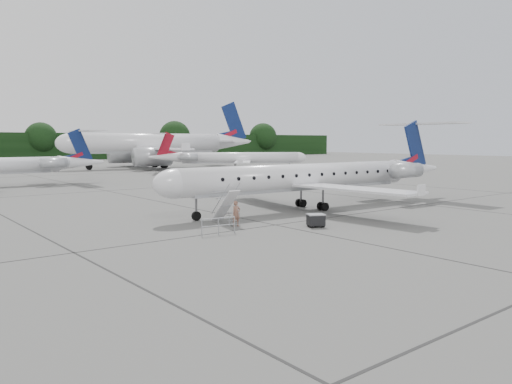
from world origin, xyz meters
TOP-DOWN VIEW (x-y plane):
  - ground at (0.00, 0.00)m, footprint 320.00×320.00m
  - main_regional_jet at (-0.22, 7.20)m, footprint 30.38×22.60m
  - airstair at (-9.16, 5.39)m, footprint 0.97×2.39m
  - passenger at (-9.23, 4.06)m, footprint 0.62×0.41m
  - safety_railing at (-11.82, 2.34)m, footprint 2.19×0.36m
  - baggage_cart at (-5.31, 0.58)m, footprint 1.34×1.25m
  - bg_narrowbody at (18.97, 72.99)m, footprint 42.51×32.51m
  - bg_regional_right at (26.08, 50.93)m, footprint 33.31×30.80m

SIDE VIEW (x-z plane):
  - ground at x=0.00m, z-range 0.00..0.00m
  - baggage_cart at x=-5.31m, z-range 0.00..0.92m
  - safety_railing at x=-11.82m, z-range 0.00..1.00m
  - passenger at x=-9.23m, z-range 0.00..1.69m
  - airstair at x=-9.16m, z-range 0.00..2.36m
  - bg_regional_right at x=26.08m, z-range 0.00..7.11m
  - main_regional_jet at x=-0.22m, z-range 0.00..7.52m
  - bg_narrowbody at x=18.97m, z-range 0.00..14.31m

